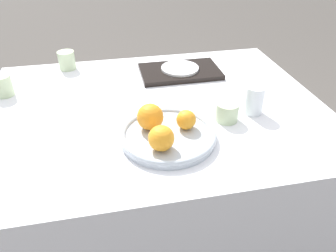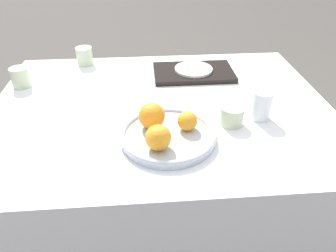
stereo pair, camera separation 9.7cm
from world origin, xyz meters
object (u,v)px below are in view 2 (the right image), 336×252
Objects in this scene: cup_2 at (85,56)px; orange_0 at (152,116)px; serving_tray at (193,72)px; side_plate at (194,69)px; cup_0 at (232,116)px; cup_1 at (20,77)px; orange_1 at (158,138)px; orange_2 at (187,121)px; water_glass at (262,105)px; fruit_platter at (168,135)px.

orange_0 is at bearing -63.88° from cup_2.
side_plate reaches higher than serving_tray.
serving_tray is at bearing 99.74° from cup_0.
cup_0 is 0.83m from cup_1.
cup_1 is (-0.51, 0.47, -0.02)m from orange_1.
orange_1 is 0.70m from cup_1.
water_glass reaches higher than orange_2.
orange_0 is 0.46m from serving_tray.
cup_1 is 1.00× the size of cup_2.
side_plate is at bearing 78.96° from orange_2.
orange_0 is 0.83× the size of water_glass.
orange_1 is 0.74m from cup_2.
orange_1 is 0.95× the size of cup_2.
side_plate is 2.03× the size of cup_2.
cup_0 is (0.15, 0.05, -0.02)m from orange_2.
orange_1 is (0.01, -0.11, -0.00)m from orange_0.
serving_tray is at bearing 115.41° from water_glass.
orange_2 is at bearing -101.04° from serving_tray.
cup_0 is 0.76m from cup_2.
orange_1 reaches higher than orange_2.
cup_1 is (-0.69, -0.05, 0.01)m from side_plate.
cup_2 is (-0.47, 0.15, 0.03)m from serving_tray.
orange_1 is at bearing -150.67° from cup_0.
orange_0 reaches higher than cup_2.
orange_1 is 0.94× the size of cup_1.
cup_1 is (-0.76, 0.34, 0.01)m from cup_0.
orange_0 is at bearing -114.88° from side_plate.
orange_0 is 0.62m from cup_1.
cup_0 is (0.21, 0.07, 0.02)m from fruit_platter.
orange_2 is 0.81× the size of cup_0.
fruit_platter is 4.83× the size of orange_2.
orange_1 is at bearing -154.77° from water_glass.
cup_2 is (-0.32, 0.61, 0.02)m from fruit_platter.
orange_0 is 1.10× the size of orange_1.
orange_2 is 0.78× the size of cup_1.
serving_tray is 0.02m from side_plate.
water_glass is at bearing -64.59° from serving_tray.
side_plate is at bearing 4.44° from cup_1.
fruit_platter is 0.69m from cup_2.
cup_2 is (0.22, 0.20, -0.00)m from cup_1.
orange_0 is at bearing 168.46° from orange_2.
serving_tray is 2.10× the size of side_plate.
orange_2 is 0.18× the size of serving_tray.
orange_2 is 0.62× the size of water_glass.
orange_2 is at bearing -101.04° from side_plate.
cup_2 reaches higher than fruit_platter.
orange_0 is 0.37m from water_glass.
fruit_platter is at bearing -107.69° from serving_tray.
fruit_platter and side_plate have the same top height.
serving_tray is (-0.17, 0.36, -0.04)m from water_glass.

